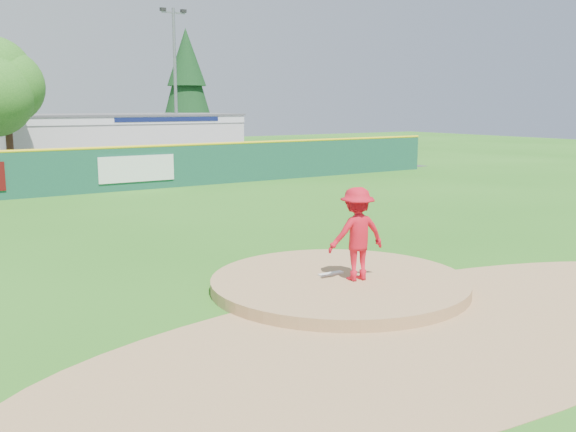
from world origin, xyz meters
TOP-DOWN VIEW (x-y plane):
  - ground at (0.00, 0.00)m, footprint 120.00×120.00m
  - pitchers_mound at (0.00, 0.00)m, footprint 5.50×5.50m
  - pitching_rubber at (0.00, 0.30)m, footprint 0.60×0.15m
  - infield_dirt_arc at (0.00, -3.00)m, footprint 15.40×15.40m
  - parking_lot at (0.00, 27.00)m, footprint 44.00×16.00m
  - pitcher at (0.21, -0.30)m, footprint 1.37×0.91m
  - van at (-0.83, 21.95)m, footprint 4.88×3.05m
  - pool_building_grp at (6.00, 31.99)m, footprint 15.20×8.20m
  - fence_banners at (-1.58, 17.92)m, footprint 11.06×0.04m
  - outfield_fence at (0.00, 18.00)m, footprint 40.00×0.14m
  - deciduous_tree at (-2.00, 25.00)m, footprint 5.60×5.60m
  - conifer_tree at (13.00, 36.00)m, footprint 4.40×4.40m
  - light_pole_right at (9.00, 29.00)m, footprint 1.75×0.25m

SIDE VIEW (x-z plane):
  - ground at x=0.00m, z-range 0.00..0.00m
  - pitchers_mound at x=0.00m, z-range -0.25..0.25m
  - infield_dirt_arc at x=0.00m, z-range 0.00..0.01m
  - parking_lot at x=0.00m, z-range 0.00..0.02m
  - pitching_rubber at x=0.00m, z-range 0.25..0.29m
  - van at x=-0.83m, z-range 0.02..1.28m
  - fence_banners at x=-1.58m, z-range 0.40..1.60m
  - outfield_fence at x=0.00m, z-range 0.05..2.12m
  - pitcher at x=0.21m, z-range 0.25..2.21m
  - pool_building_grp at x=6.00m, z-range 0.01..3.32m
  - deciduous_tree at x=-2.00m, z-range 0.87..8.23m
  - conifer_tree at x=13.00m, z-range 0.79..10.29m
  - light_pole_right at x=9.00m, z-range 0.54..10.54m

